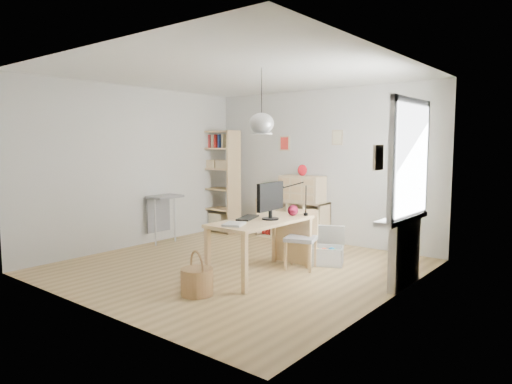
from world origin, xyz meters
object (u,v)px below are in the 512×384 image
Objects in this scene: storage_chest at (326,252)px; drawer_chest at (302,189)px; desk at (261,227)px; chair at (302,235)px; monitor at (270,199)px; tall_bookshelf at (219,177)px; cube_shelf at (292,223)px.

storage_chest is 0.91× the size of drawer_chest.
chair is (0.20, 0.67, -0.19)m from desk.
monitor is at bearing -129.83° from storage_chest.
chair is 1.13× the size of storage_chest.
drawer_chest is (1.80, 0.24, -0.14)m from tall_bookshelf.
drawer_chest is at bearing 108.08° from monitor.
drawer_chest reaches higher than desk.
desk is at bearing -65.39° from cube_shelf.
storage_chest is at bearing -43.69° from drawer_chest.
cube_shelf is 0.69m from drawer_chest.
tall_bookshelf reaches higher than storage_chest.
cube_shelf is 1.93× the size of storage_chest.
cube_shelf is at bearing 114.61° from desk.
chair is at bearing -51.95° from cube_shelf.
storage_chest is at bearing -39.82° from cube_shelf.
cube_shelf is at bearing 112.91° from monitor.
storage_chest is (0.16, 0.41, -0.29)m from chair.
monitor reaches higher than storage_chest.
chair is (2.79, -1.28, -0.62)m from tall_bookshelf.
desk reaches higher than storage_chest.
desk reaches higher than cube_shelf.
cube_shelf reaches higher than storage_chest.
chair reaches higher than cube_shelf.
chair is 0.53m from storage_chest.
cube_shelf is 1.77m from tall_bookshelf.
monitor is 2.27m from drawer_chest.
storage_chest is (0.36, 1.08, -0.48)m from desk.
desk is 0.75× the size of tall_bookshelf.
storage_chest is at bearing 50.22° from chair.
monitor is at bearing -121.06° from chair.
cube_shelf is 1.99m from chair.
chair reaches higher than storage_chest.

